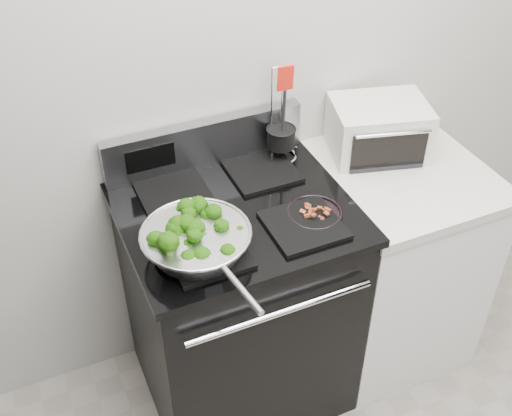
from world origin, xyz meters
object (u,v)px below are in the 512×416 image
bacon_plate (315,211)px  utensil_holder (281,142)px  skillet (197,240)px  toaster_oven (378,128)px  gas_range (239,302)px

bacon_plate → utensil_holder: (0.04, 0.36, 0.05)m
skillet → toaster_oven: bearing=11.8°
skillet → utensil_holder: size_ratio=1.43×
bacon_plate → toaster_oven: 0.52m
bacon_plate → utensil_holder: utensil_holder is taller
skillet → bacon_plate: skillet is taller
utensil_holder → bacon_plate: bearing=-93.2°
bacon_plate → gas_range: bearing=150.1°
gas_range → toaster_oven: (0.66, 0.15, 0.54)m
bacon_plate → toaster_oven: size_ratio=0.45×
bacon_plate → toaster_oven: toaster_oven is taller
bacon_plate → utensil_holder: bearing=83.1°
skillet → toaster_oven: toaster_oven is taller
gas_range → utensil_holder: bearing=39.1°
utensil_holder → toaster_oven: bearing=-6.9°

